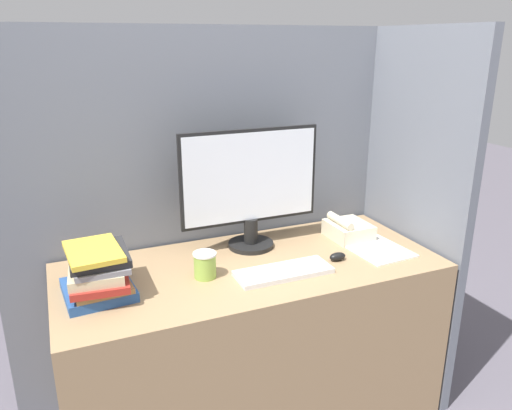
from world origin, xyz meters
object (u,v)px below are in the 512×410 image
object	(u,v)px
keyboard	(284,272)
mouse	(338,257)
monitor	(250,188)
coffee_cup	(205,265)
book_stack	(98,272)
desk_telephone	(348,230)

from	to	relation	value
keyboard	mouse	size ratio (longest dim) A/B	5.27
keyboard	monitor	bearing A→B (deg)	92.44
coffee_cup	book_stack	size ratio (longest dim) A/B	0.33
keyboard	book_stack	bearing A→B (deg)	170.46
monitor	desk_telephone	bearing A→B (deg)	-10.55
coffee_cup	desk_telephone	bearing A→B (deg)	9.99
keyboard	desk_telephone	bearing A→B (deg)	27.06
keyboard	coffee_cup	size ratio (longest dim) A/B	3.74
mouse	keyboard	bearing A→B (deg)	-173.81
monitor	coffee_cup	bearing A→B (deg)	-142.55
keyboard	book_stack	size ratio (longest dim) A/B	1.24
keyboard	coffee_cup	xyz separation A→B (m)	(-0.29, 0.10, 0.04)
book_stack	desk_telephone	xyz separation A→B (m)	(1.13, 0.11, -0.05)
keyboard	mouse	distance (m)	0.27
book_stack	desk_telephone	bearing A→B (deg)	5.58
mouse	coffee_cup	xyz separation A→B (m)	(-0.56, 0.07, 0.03)
mouse	coffee_cup	world-z (taller)	coffee_cup
coffee_cup	mouse	bearing A→B (deg)	-6.90
monitor	keyboard	distance (m)	0.41
mouse	book_stack	xyz separation A→B (m)	(-0.95, 0.09, 0.07)
monitor	coffee_cup	world-z (taller)	monitor
monitor	keyboard	size ratio (longest dim) A/B	1.62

